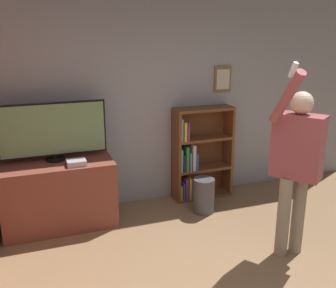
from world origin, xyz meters
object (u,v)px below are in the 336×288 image
game_console (76,163)px  person (297,159)px  waste_bin (204,196)px  bookshelf (197,157)px  television (53,131)px

game_console → person: size_ratio=0.11×
waste_bin → bookshelf: bearing=76.5°
television → person: bearing=-35.3°
television → waste_bin: bearing=-11.6°
television → game_console: bearing=-50.8°
television → bookshelf: size_ratio=0.95×
game_console → bookshelf: 1.70m
person → waste_bin: 1.49m
game_console → waste_bin: (1.53, -0.10, -0.59)m
game_console → waste_bin: bearing=-3.8°
bookshelf → waste_bin: (-0.11, -0.47, -0.36)m
game_console → person: bearing=-33.1°
person → waste_bin: person is taller
bookshelf → person: person is taller
television → person: (2.16, -1.53, -0.10)m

